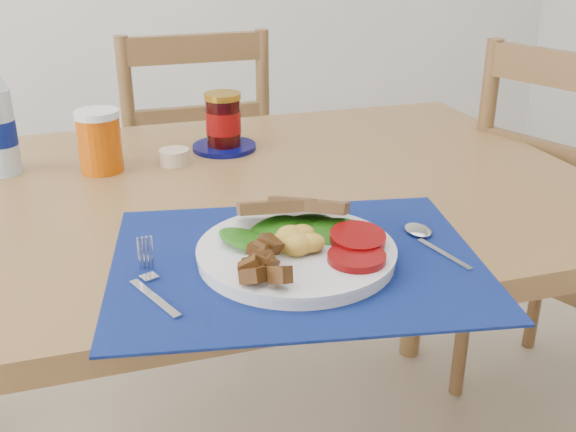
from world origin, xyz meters
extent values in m
cube|color=brown|center=(0.00, 0.20, 0.73)|extent=(1.40, 0.90, 0.04)
cylinder|color=brown|center=(0.64, 0.59, 0.35)|extent=(0.06, 0.06, 0.71)
cube|color=brown|center=(0.08, 1.01, 0.43)|extent=(0.42, 0.40, 0.04)
cylinder|color=brown|center=(0.26, 1.18, 0.21)|extent=(0.04, 0.04, 0.41)
cylinder|color=brown|center=(-0.11, 1.17, 0.21)|extent=(0.04, 0.04, 0.41)
cylinder|color=brown|center=(0.26, 0.84, 0.21)|extent=(0.04, 0.04, 0.41)
cylinder|color=brown|center=(-0.10, 0.83, 0.21)|extent=(0.04, 0.04, 0.41)
cube|color=brown|center=(0.08, 0.82, 0.89)|extent=(0.38, 0.03, 0.48)
cylinder|color=brown|center=(1.00, 0.51, 0.21)|extent=(0.04, 0.04, 0.42)
cylinder|color=brown|center=(0.68, 0.38, 0.21)|extent=(0.04, 0.04, 0.42)
cube|color=brown|center=(0.74, 0.21, 0.91)|extent=(0.17, 0.37, 0.49)
cube|color=black|center=(0.05, -0.12, 0.75)|extent=(0.58, 0.49, 0.00)
cylinder|color=silver|center=(0.05, -0.12, 0.76)|extent=(0.28, 0.28, 0.02)
ellipsoid|color=gold|center=(0.06, -0.12, 0.79)|extent=(0.07, 0.06, 0.03)
cylinder|color=#95050A|center=(0.13, -0.16, 0.78)|extent=(0.08, 0.08, 0.01)
ellipsoid|color=#114008|center=(0.06, -0.08, 0.78)|extent=(0.15, 0.09, 0.01)
cube|color=brown|center=(0.07, -0.04, 0.80)|extent=(0.13, 0.10, 0.04)
cube|color=#B2B5BA|center=(-0.15, -0.17, 0.76)|extent=(0.05, 0.11, 0.00)
cube|color=#B2B5BA|center=(-0.15, -0.09, 0.76)|extent=(0.04, 0.06, 0.00)
cube|color=#B2B5BA|center=(0.26, -0.17, 0.76)|extent=(0.03, 0.11, 0.00)
ellipsoid|color=#B2B5BA|center=(0.26, -0.09, 0.76)|extent=(0.04, 0.05, 0.00)
cylinder|color=#C04B05|center=(-0.19, 0.36, 0.81)|extent=(0.08, 0.08, 0.11)
cylinder|color=beige|center=(-0.05, 0.35, 0.76)|extent=(0.06, 0.06, 0.03)
cylinder|color=#050955|center=(0.06, 0.42, 0.76)|extent=(0.13, 0.13, 0.01)
cylinder|color=black|center=(0.06, 0.42, 0.81)|extent=(0.07, 0.07, 0.10)
cylinder|color=maroon|center=(0.06, 0.42, 0.81)|extent=(0.07, 0.07, 0.05)
cylinder|color=#AA781C|center=(0.06, 0.42, 0.86)|extent=(0.08, 0.08, 0.01)
camera|label=1|loc=(-0.21, -0.92, 1.19)|focal=42.00mm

